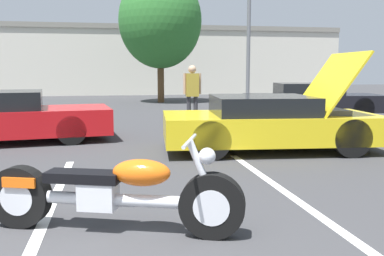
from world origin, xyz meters
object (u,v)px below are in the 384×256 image
at_px(motorcycle, 112,193).
at_px(show_car_hood_open, 271,122).
at_px(parked_car_right_row, 312,100).
at_px(spectator_midground, 192,90).
at_px(light_pole, 251,9).
at_px(tree_background, 160,21).

bearing_deg(motorcycle, show_car_hood_open, 70.20).
height_order(show_car_hood_open, parked_car_right_row, show_car_hood_open).
xyz_separation_m(show_car_hood_open, spectator_midground, (-0.82, 4.07, 0.47)).
distance_m(light_pole, show_car_hood_open, 12.99).
xyz_separation_m(tree_background, spectator_midground, (-0.11, -8.88, -2.90)).
bearing_deg(light_pole, parked_car_right_row, -88.65).
bearing_deg(spectator_midground, light_pole, 61.34).
bearing_deg(motorcycle, parked_car_right_row, 73.64).
bearing_deg(show_car_hood_open, motorcycle, -123.62).
xyz_separation_m(tree_background, motorcycle, (-2.40, -16.79, -3.54)).
bearing_deg(parked_car_right_row, light_pole, 100.46).
relative_size(light_pole, parked_car_right_row, 1.70).
bearing_deg(spectator_midground, motorcycle, -106.14).
relative_size(tree_background, motorcycle, 2.50).
distance_m(light_pole, motorcycle, 17.53).
relative_size(motorcycle, parked_car_right_row, 0.52).
relative_size(motorcycle, show_car_hood_open, 0.58).
height_order(tree_background, spectator_midground, tree_background).
bearing_deg(motorcycle, spectator_midground, 93.01).
bearing_deg(motorcycle, light_pole, 86.49).
height_order(parked_car_right_row, spectator_midground, spectator_midground).
xyz_separation_m(motorcycle, parked_car_right_row, (6.72, 9.42, 0.17)).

